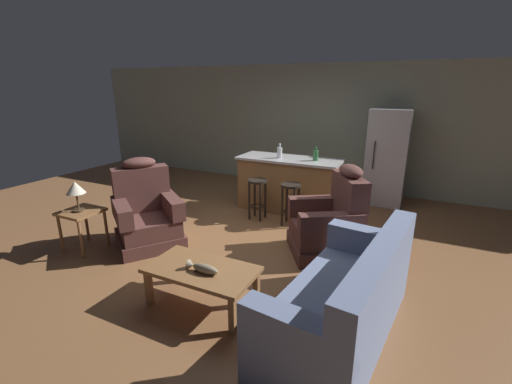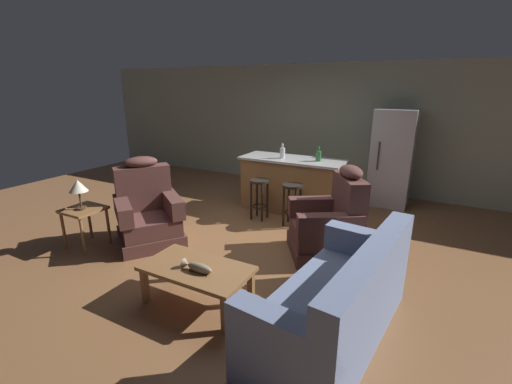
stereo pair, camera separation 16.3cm
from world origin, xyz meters
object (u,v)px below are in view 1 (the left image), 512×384
object	(u,v)px
coffee_table	(202,273)
end_table	(82,217)
fish_figurine	(202,268)
bottle_tall_green	(316,155)
refrigerator	(387,157)
kitchen_island	(288,184)
bottle_short_amber	(280,152)
bar_stool_left	(257,192)
recliner_near_island	(331,223)
table_lamp	(76,189)
bar_stool_right	(291,197)
couch	(345,301)
recliner_near_lamp	(147,215)

from	to	relation	value
coffee_table	end_table	world-z (taller)	end_table
coffee_table	fish_figurine	xyz separation A→B (m)	(0.06, -0.06, 0.10)
bottle_tall_green	refrigerator	bearing A→B (deg)	49.58
kitchen_island	bottle_short_amber	xyz separation A→B (m)	(-0.16, -0.05, 0.57)
coffee_table	bar_stool_left	xyz separation A→B (m)	(-0.54, 2.39, 0.11)
bar_stool_left	bottle_short_amber	distance (m)	0.83
coffee_table	kitchen_island	distance (m)	3.03
recliner_near_island	bar_stool_left	world-z (taller)	recliner_near_island
end_table	kitchen_island	distance (m)	3.31
recliner_near_island	table_lamp	distance (m)	3.36
bar_stool_left	bar_stool_right	world-z (taller)	same
table_lamp	refrigerator	world-z (taller)	refrigerator
couch	end_table	xyz separation A→B (m)	(-3.56, 0.14, 0.12)
couch	fish_figurine	bearing A→B (deg)	17.92
fish_figurine	bar_stool_left	world-z (taller)	bar_stool_left
coffee_table	recliner_near_island	world-z (taller)	recliner_near_island
recliner_near_lamp	kitchen_island	distance (m)	2.51
table_lamp	bottle_tall_green	distance (m)	3.63
bar_stool_left	refrigerator	distance (m)	2.59
bar_stool_right	bottle_tall_green	xyz separation A→B (m)	(0.19, 0.64, 0.57)
bar_stool_right	couch	bearing A→B (deg)	-58.43
fish_figurine	bottle_tall_green	bearing A→B (deg)	86.82
table_lamp	fish_figurine	bearing A→B (deg)	-9.44
recliner_near_island	end_table	size ratio (longest dim) A/B	2.14
coffee_table	couch	size ratio (longest dim) A/B	0.55
end_table	table_lamp	size ratio (longest dim) A/B	1.37
bar_stool_left	bottle_short_amber	xyz separation A→B (m)	(0.15, 0.58, 0.57)
end_table	table_lamp	bearing A→B (deg)	-69.71
table_lamp	kitchen_island	distance (m)	3.35
recliner_near_lamp	bottle_tall_green	world-z (taller)	recliner_near_lamp
fish_figurine	refrigerator	distance (m)	4.46
fish_figurine	end_table	bearing A→B (deg)	169.86
recliner_near_lamp	refrigerator	size ratio (longest dim) A/B	0.68
bar_stool_right	coffee_table	bearing A→B (deg)	-91.00
coffee_table	bar_stool_left	bearing A→B (deg)	102.84
coffee_table	refrigerator	world-z (taller)	refrigerator
coffee_table	bottle_short_amber	size ratio (longest dim) A/B	4.31
coffee_table	couch	distance (m)	1.40
table_lamp	bar_stool_left	size ratio (longest dim) A/B	0.60
bottle_short_amber	kitchen_island	bearing A→B (deg)	18.00
coffee_table	bottle_tall_green	distance (m)	3.11
couch	bar_stool_left	distance (m)	2.92
couch	table_lamp	world-z (taller)	table_lamp
recliner_near_lamp	refrigerator	bearing A→B (deg)	85.82
table_lamp	kitchen_island	bearing A→B (deg)	54.63
refrigerator	bottle_short_amber	world-z (taller)	refrigerator
recliner_near_lamp	fish_figurine	bearing A→B (deg)	5.08
bar_stool_left	refrigerator	xyz separation A→B (m)	(1.79, 1.83, 0.41)
fish_figurine	end_table	world-z (taller)	end_table
end_table	bottle_tall_green	world-z (taller)	bottle_tall_green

